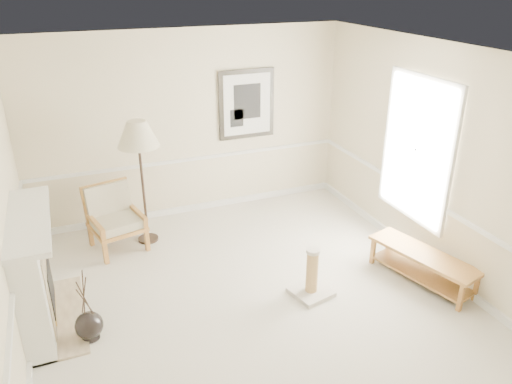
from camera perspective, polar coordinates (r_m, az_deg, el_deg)
ground at (r=6.11m, az=-0.14°, el=-12.66°), size 5.50×5.50×0.00m
room at (r=5.33m, az=0.91°, el=4.45°), size 5.04×5.54×2.92m
fireplace at (r=5.99m, az=-24.04°, el=-8.50°), size 0.64×1.64×1.31m
floor_vase at (r=5.82m, az=-18.52°, el=-14.32°), size 0.30×0.30×0.88m
armchair at (r=7.33m, az=-15.99°, el=-2.51°), size 0.83×0.87×0.91m
floor_lamp at (r=6.95m, az=-13.34°, el=6.09°), size 0.71×0.71×1.81m
bench at (r=6.70m, az=18.49°, el=-7.62°), size 0.80×1.50×0.41m
scratching_post at (r=6.19m, az=6.37°, el=-10.00°), size 0.53×0.53×0.63m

